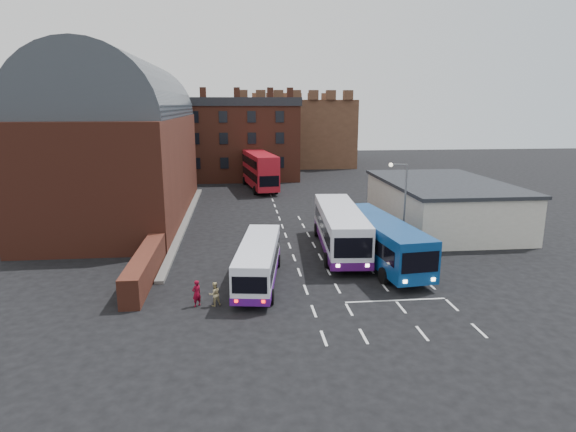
{
  "coord_description": "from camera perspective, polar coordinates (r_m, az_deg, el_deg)",
  "views": [
    {
      "loc": [
        -3.97,
        -28.54,
        11.2
      ],
      "look_at": [
        0.0,
        10.0,
        2.2
      ],
      "focal_mm": 30.0,
      "sensor_mm": 36.0,
      "label": 1
    }
  ],
  "objects": [
    {
      "name": "bus_white_outbound",
      "position": [
        30.9,
        -3.54,
        -5.14
      ],
      "size": [
        3.53,
        9.84,
        2.63
      ],
      "rotation": [
        0.0,
        0.0,
        -0.14
      ],
      "color": "white",
      "rests_on": "ground"
    },
    {
      "name": "brick_terrace",
      "position": [
        74.78,
        -7.5,
        8.6
      ],
      "size": [
        22.0,
        10.0,
        11.0
      ],
      "primitive_type": "cube",
      "color": "brown",
      "rests_on": "ground"
    },
    {
      "name": "cream_building",
      "position": [
        47.44,
        17.82,
        1.45
      ],
      "size": [
        10.4,
        16.4,
        4.25
      ],
      "color": "beige",
      "rests_on": "ground"
    },
    {
      "name": "bus_white_inbound",
      "position": [
        37.41,
        6.18,
        -1.22
      ],
      "size": [
        3.83,
        12.64,
        3.4
      ],
      "rotation": [
        0.0,
        0.0,
        3.07
      ],
      "color": "silver",
      "rests_on": "ground"
    },
    {
      "name": "railway_station",
      "position": [
        50.98,
        -19.15,
        8.36
      ],
      "size": [
        12.0,
        28.0,
        16.0
      ],
      "color": "#602B1E",
      "rests_on": "ground"
    },
    {
      "name": "ground",
      "position": [
        30.91,
        1.92,
        -8.17
      ],
      "size": [
        180.0,
        180.0,
        0.0
      ],
      "primitive_type": "plane",
      "color": "black"
    },
    {
      "name": "bus_red_double",
      "position": [
        65.0,
        -3.39,
        5.46
      ],
      "size": [
        4.58,
        12.56,
        4.91
      ],
      "rotation": [
        0.0,
        0.0,
        3.29
      ],
      "color": "#B01522",
      "rests_on": "ground"
    },
    {
      "name": "pedestrian_red",
      "position": [
        28.04,
        -10.78,
        -8.99
      ],
      "size": [
        0.67,
        0.65,
        1.55
      ],
      "primitive_type": "imported",
      "rotation": [
        0.0,
        0.0,
        3.84
      ],
      "color": "maroon",
      "rests_on": "ground"
    },
    {
      "name": "street_lamp",
      "position": [
        37.67,
        13.36,
        1.98
      ],
      "size": [
        1.37,
        0.53,
        6.93
      ],
      "rotation": [
        0.0,
        0.0,
        -0.26
      ],
      "color": "slate",
      "rests_on": "ground"
    },
    {
      "name": "forecourt_wall",
      "position": [
        32.82,
        -16.6,
        -5.78
      ],
      "size": [
        1.2,
        10.0,
        1.8
      ],
      "primitive_type": "cube",
      "color": "#602B1E",
      "rests_on": "ground"
    },
    {
      "name": "bus_blue",
      "position": [
        34.91,
        10.95,
        -2.59
      ],
      "size": [
        4.0,
        12.1,
        3.24
      ],
      "rotation": [
        0.0,
        0.0,
        3.25
      ],
      "color": "navy",
      "rests_on": "ground"
    },
    {
      "name": "castle_keep",
      "position": [
        95.2,
        0.14,
        9.95
      ],
      "size": [
        22.0,
        22.0,
        12.0
      ],
      "primitive_type": "cube",
      "color": "brown",
      "rests_on": "ground"
    },
    {
      "name": "pedestrian_beige",
      "position": [
        27.96,
        -8.7,
        -9.12
      ],
      "size": [
        0.85,
        0.77,
        1.41
      ],
      "primitive_type": "imported",
      "rotation": [
        0.0,
        0.0,
        3.56
      ],
      "color": "tan",
      "rests_on": "ground"
    }
  ]
}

